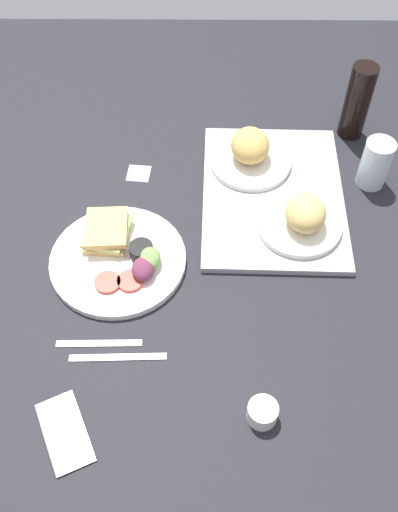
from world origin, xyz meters
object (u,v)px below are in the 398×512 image
at_px(bread_plate_far, 302,218).
at_px(bread_plate_near, 250,152).
at_px(espresso_cup, 262,413).
at_px(cell_phone, 65,432).
at_px(fork, 99,343).
at_px(sticky_note, 139,173).
at_px(soda_bottle, 357,102).
at_px(knife, 118,357).
at_px(drinking_glass, 375,164).
at_px(plate_with_salad, 120,255).
at_px(serving_tray, 273,195).

bearing_deg(bread_plate_far, bread_plate_near, -152.82).
distance_m(espresso_cup, cell_phone, 0.36).
bearing_deg(fork, sticky_note, 83.36).
distance_m(soda_bottle, knife, 0.86).
height_order(drinking_glass, sticky_note, drinking_glass).
xyz_separation_m(plate_with_salad, sticky_note, (-0.27, 0.02, -0.02)).
distance_m(espresso_cup, fork, 0.35).
bearing_deg(sticky_note, knife, -0.56).
bearing_deg(sticky_note, cell_phone, -7.56).
relative_size(bread_plate_far, plate_with_salad, 0.66).
bearing_deg(cell_phone, serving_tray, 119.16).
bearing_deg(bread_plate_near, espresso_cup, -0.48).
distance_m(bread_plate_near, sticky_note, 0.28).
xyz_separation_m(bread_plate_near, plate_with_salad, (0.29, -0.29, -0.03)).
xyz_separation_m(plate_with_salad, drinking_glass, (-0.24, 0.59, 0.05)).
xyz_separation_m(drinking_glass, soda_bottle, (-0.18, -0.02, 0.04)).
relative_size(bread_plate_far, fork, 1.14).
bearing_deg(drinking_glass, sticky_note, -92.51).
xyz_separation_m(bread_plate_near, cell_phone, (0.68, -0.36, -0.04)).
xyz_separation_m(fork, cell_phone, (0.18, -0.04, 0.00)).
relative_size(bread_plate_far, cell_phone, 1.35).
relative_size(plate_with_salad, knife, 1.56).
relative_size(soda_bottle, espresso_cup, 3.57).
xyz_separation_m(bread_plate_far, soda_bottle, (-0.34, 0.16, 0.05)).
xyz_separation_m(drinking_glass, sticky_note, (-0.02, -0.56, -0.06)).
height_order(bread_plate_near, knife, bread_plate_near).
distance_m(bread_plate_far, drinking_glass, 0.24).
bearing_deg(serving_tray, fork, -43.15).
xyz_separation_m(plate_with_salad, fork, (0.21, -0.02, -0.01)).
bearing_deg(knife, serving_tray, 50.34).
distance_m(plate_with_salad, espresso_cup, 0.46).
bearing_deg(serving_tray, knife, -37.85).
bearing_deg(bread_plate_far, cell_phone, -44.69).
height_order(serving_tray, fork, serving_tray).
xyz_separation_m(fork, sticky_note, (-0.47, 0.04, -0.00)).
height_order(plate_with_salad, knife, plate_with_salad).
bearing_deg(knife, drinking_glass, 38.19).
distance_m(serving_tray, cell_phone, 0.71).
distance_m(plate_with_salad, soda_bottle, 0.71).
xyz_separation_m(plate_with_salad, knife, (0.24, 0.02, -0.01)).
distance_m(fork, knife, 0.05).
bearing_deg(drinking_glass, espresso_cup, -26.49).
bearing_deg(bread_plate_near, bread_plate_far, 27.18).
height_order(soda_bottle, cell_phone, soda_bottle).
distance_m(cell_phone, sticky_note, 0.66).
relative_size(soda_bottle, cell_phone, 1.39).
distance_m(serving_tray, knife, 0.54).
bearing_deg(cell_phone, espresso_cup, 70.02).
height_order(drinking_glass, soda_bottle, soda_bottle).
height_order(bread_plate_far, cell_phone, bread_plate_far).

